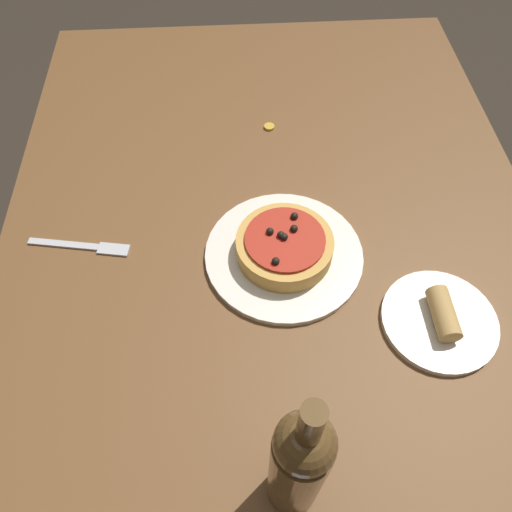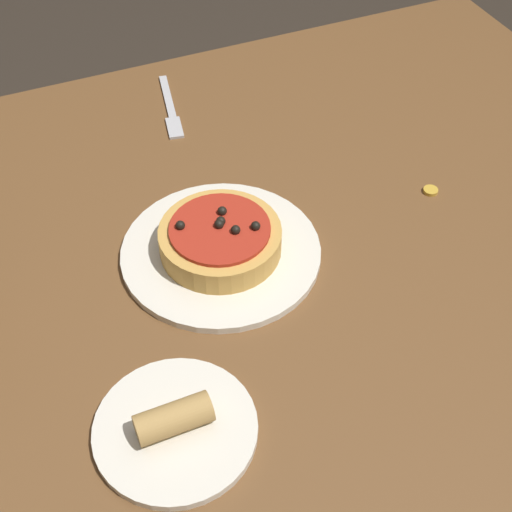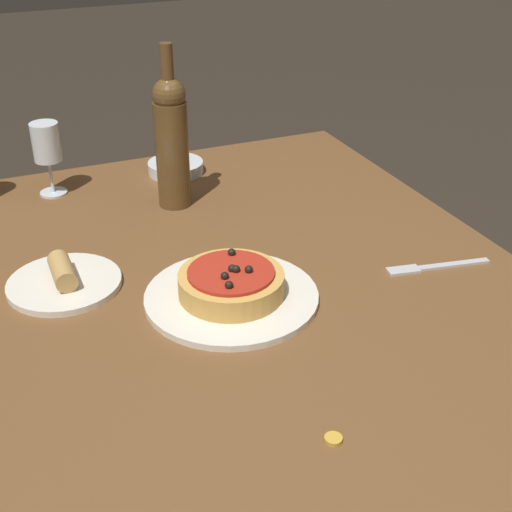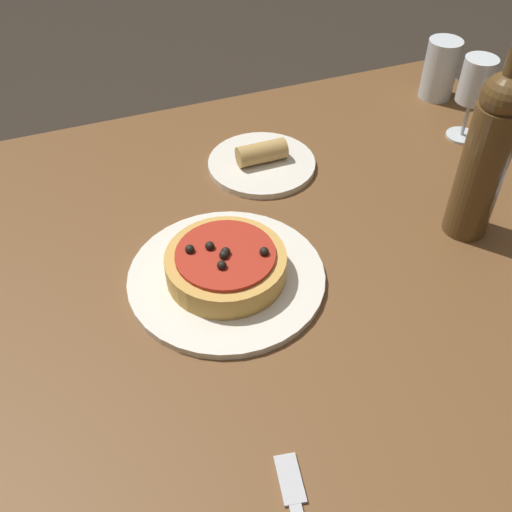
{
  "view_description": "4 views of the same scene",
  "coord_description": "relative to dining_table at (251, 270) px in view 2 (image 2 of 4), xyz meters",
  "views": [
    {
      "loc": [
        0.59,
        -0.07,
        1.51
      ],
      "look_at": [
        0.1,
        -0.04,
        0.8
      ],
      "focal_mm": 35.0,
      "sensor_mm": 36.0,
      "label": 1
    },
    {
      "loc": [
        0.29,
        0.71,
        1.51
      ],
      "look_at": [
        0.02,
        0.07,
        0.77
      ],
      "focal_mm": 50.0,
      "sensor_mm": 36.0,
      "label": 2
    },
    {
      "loc": [
        -0.9,
        0.38,
        1.4
      ],
      "look_at": [
        0.06,
        -0.03,
        0.81
      ],
      "focal_mm": 50.0,
      "sensor_mm": 36.0,
      "label": 3
    },
    {
      "loc": [
        -0.13,
        -0.59,
        1.39
      ],
      "look_at": [
        0.09,
        -0.01,
        0.79
      ],
      "focal_mm": 42.0,
      "sensor_mm": 36.0,
      "label": 4
    }
  ],
  "objects": [
    {
      "name": "pizza",
      "position": [
        0.05,
        0.02,
        0.11
      ],
      "size": [
        0.18,
        0.18,
        0.06
      ],
      "color": "gold",
      "rests_on": "dinner_plate"
    },
    {
      "name": "fork",
      "position": [
        0.01,
        -0.36,
        0.08
      ],
      "size": [
        0.05,
        0.2,
        0.0
      ],
      "rotation": [
        0.0,
        0.0,
        1.39
      ],
      "color": "#B7B7BC",
      "rests_on": "dining_table"
    },
    {
      "name": "bottle_cap",
      "position": [
        -0.31,
        0.02,
        0.08
      ],
      "size": [
        0.02,
        0.02,
        0.01
      ],
      "color": "gold",
      "rests_on": "dining_table"
    },
    {
      "name": "dinner_plate",
      "position": [
        0.05,
        0.02,
        0.08
      ],
      "size": [
        0.3,
        0.3,
        0.01
      ],
      "color": "silver",
      "rests_on": "dining_table"
    },
    {
      "name": "ground_plane",
      "position": [
        0.0,
        0.0,
        -0.66
      ],
      "size": [
        14.0,
        14.0,
        0.0
      ],
      "primitive_type": "plane",
      "color": "#2D261E"
    },
    {
      "name": "dining_table",
      "position": [
        0.0,
        0.0,
        0.0
      ],
      "size": [
        1.5,
        1.07,
        0.74
      ],
      "color": "brown",
      "rests_on": "ground_plane"
    },
    {
      "name": "side_plate",
      "position": [
        0.21,
        0.27,
        0.09
      ],
      "size": [
        0.2,
        0.2,
        0.05
      ],
      "color": "silver",
      "rests_on": "dining_table"
    }
  ]
}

